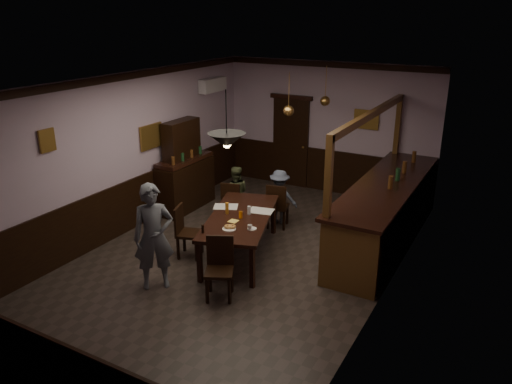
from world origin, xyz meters
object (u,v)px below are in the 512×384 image
Objects in this scene: coffee_cup at (250,227)px; bar_counter at (386,211)px; person_standing at (154,237)px; soda_can at (241,215)px; dining_table at (240,219)px; chair_near at (220,265)px; pendant_brass_far at (325,101)px; chair_side at (185,229)px; person_seated_right at (279,197)px; pendant_brass_mid at (288,111)px; pendant_iron at (227,141)px; chair_far_left at (232,201)px; sideboard at (185,174)px; chair_far_right at (277,204)px; person_seated_left at (235,193)px.

coffee_cup is 2.73m from bar_counter.
person_standing reaches higher than soda_can.
chair_near reaches higher than dining_table.
pendant_brass_far reaches higher than coffee_cup.
person_seated_right is at bearing -38.22° from chair_side.
pendant_brass_mid is at bearing 85.05° from dining_table.
pendant_brass_far is (0.38, 1.25, 1.75)m from person_seated_right.
pendant_iron is at bearing -91.39° from pendant_brass_far.
pendant_iron is (0.18, -0.67, 1.45)m from soda_can.
chair_near is at bearing 103.80° from chair_far_left.
chair_side is 2.08m from pendant_iron.
person_standing is 0.39× the size of bar_counter.
person_seated_right is (0.78, 0.54, 0.06)m from chair_far_left.
chair_far_left is at bearing -166.09° from bar_counter.
pendant_iron is at bearing -41.07° from sideboard.
chair_far_left is 7.46× the size of soda_can.
pendant_iron reaches higher than sideboard.
dining_table is 1.64m from person_standing.
chair_far_right is 1.08× the size of pendant_iron.
pendant_brass_far reaches higher than bar_counter.
chair_far_right reaches higher than soda_can.
sideboard is at bearing 107.98° from chair_near.
sideboard is at bearing -175.03° from pendant_brass_mid.
person_seated_right is 0.26× the size of bar_counter.
chair_far_left is at bearing 4.00° from chair_far_right.
chair_near is (1.22, -2.34, 0.02)m from chair_far_left.
dining_table is 0.62m from coffee_cup.
bar_counter reaches higher than chair_far_right.
dining_table is 1.37m from chair_far_left.
soda_can is (-0.33, 1.18, 0.30)m from chair_near.
pendant_brass_mid is at bearing 68.75° from chair_near.
pendant_brass_far is (0.33, 2.86, 1.61)m from dining_table.
coffee_cup is at bearing 2.89° from person_standing.
chair_side is 1.14× the size of pendant_brass_mid.
person_standing is at bearing -115.40° from soda_can.
dining_table is at bearing 117.50° from coffee_cup.
chair_far_left reaches higher than dining_table.
sideboard is at bearing 18.62° from chair_side.
dining_table is 2.96× the size of pendant_brass_far.
coffee_cup is (1.26, -1.50, 0.31)m from chair_far_left.
chair_side is at bearing -115.19° from pendant_brass_mid.
bar_counter is (2.00, 0.43, 0.11)m from chair_far_right.
person_seated_right is at bearing 85.46° from coffee_cup.
dining_table is 0.56× the size of bar_counter.
person_standing reaches higher than person_seated_right.
chair_near reaches higher than chair_far_right.
chair_far_left is (-0.83, 1.07, -0.20)m from dining_table.
chair_side is 1.81m from person_seated_left.
pendant_brass_far reaches higher than dining_table.
pendant_iron is at bearing 81.99° from chair_far_right.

